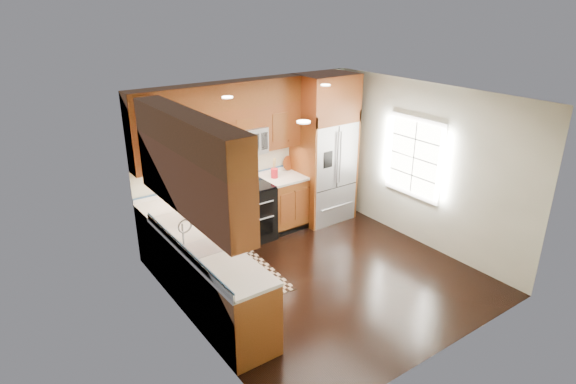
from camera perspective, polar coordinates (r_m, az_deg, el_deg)
ground at (r=7.09m, az=4.21°, el=-10.03°), size 4.00×4.00×0.00m
wall_back at (r=8.04m, az=-4.59°, el=4.15°), size 4.00×0.02×2.60m
wall_left at (r=5.54m, az=-11.71°, el=-4.76°), size 0.02×4.00×2.60m
wall_right at (r=7.86m, az=15.87°, el=2.94°), size 0.02×4.00×2.60m
window at (r=7.93m, az=14.74°, el=3.99°), size 0.04×1.10×1.30m
base_cabinets at (r=6.94m, az=-8.44°, el=-6.69°), size 2.85×3.00×0.90m
countertop at (r=6.88m, az=-8.05°, el=-2.55°), size 2.86×3.01×0.04m
upper_cabinets at (r=6.54m, az=-9.34°, el=6.39°), size 2.85×3.00×1.15m
range at (r=7.95m, az=-4.73°, el=-2.48°), size 0.76×0.67×0.95m
microwave at (r=7.65m, az=-5.51°, el=6.01°), size 0.76×0.40×0.42m
refrigerator at (r=8.46m, az=4.31°, el=5.10°), size 0.98×0.75×2.60m
sink_faucet at (r=5.96m, az=-10.06°, el=-5.96°), size 0.54×0.44×0.37m
rug at (r=7.12m, az=-4.69°, el=-9.81°), size 0.88×1.38×0.01m
knife_block at (r=7.63m, az=-8.18°, el=1.17°), size 0.17×0.19×0.32m
utensil_crock at (r=8.08m, az=-1.62°, el=2.50°), size 0.14×0.14×0.34m
cutting_board at (r=8.49m, az=0.03°, el=2.69°), size 0.31×0.31×0.02m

